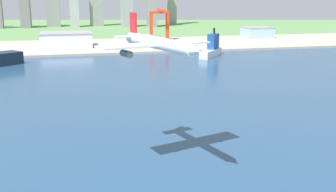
% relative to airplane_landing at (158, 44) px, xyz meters
% --- Properties ---
extents(ground_plane, '(2400.00, 2400.00, 0.00)m').
position_rel_airplane_landing_xyz_m(ground_plane, '(-1.32, 147.20, -40.92)').
color(ground_plane, '#59854C').
extents(water_bay, '(840.00, 360.00, 0.15)m').
position_rel_airplane_landing_xyz_m(water_bay, '(-1.32, 87.20, -40.84)').
color(water_bay, navy).
rests_on(water_bay, ground).
extents(industrial_pier, '(840.00, 140.00, 2.50)m').
position_rel_airplane_landing_xyz_m(industrial_pier, '(-1.32, 337.20, -39.67)').
color(industrial_pier, '#A59C8F').
rests_on(industrial_pier, ground).
extents(airplane_landing, '(37.51, 42.56, 12.38)m').
position_rel_airplane_landing_xyz_m(airplane_landing, '(0.00, 0.00, 0.00)').
color(airplane_landing, white).
extents(ferry_boat, '(32.09, 36.49, 26.43)m').
position_rel_airplane_landing_xyz_m(ferry_boat, '(104.69, 236.78, -33.18)').
color(ferry_boat, white).
rests_on(ferry_boat, water_bay).
extents(port_crane_red, '(23.00, 35.51, 38.37)m').
position_rel_airplane_landing_xyz_m(port_crane_red, '(84.46, 371.06, -11.17)').
color(port_crane_red, red).
rests_on(port_crane_red, industrial_pier).
extents(warehouse_main, '(54.10, 42.60, 15.72)m').
position_rel_airplane_landing_xyz_m(warehouse_main, '(-28.86, 327.82, -30.53)').
color(warehouse_main, silver).
rests_on(warehouse_main, industrial_pier).
extents(warehouse_annex, '(35.83, 32.57, 14.16)m').
position_rel_airplane_landing_xyz_m(warehouse_annex, '(218.09, 372.29, -31.31)').
color(warehouse_annex, '#99BCD1').
rests_on(warehouse_annex, industrial_pier).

